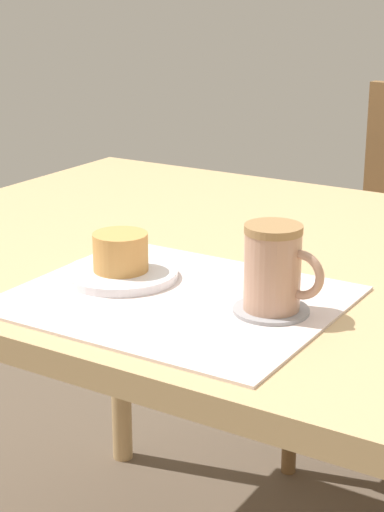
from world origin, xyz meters
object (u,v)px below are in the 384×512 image
pastry_plate (121,274)px  coffee_mug (274,268)px  pastry (121,252)px  dining_table (251,294)px

pastry_plate → coffee_mug: bearing=-0.8°
pastry → coffee_mug: 0.24m
pastry_plate → coffee_mug: size_ratio=1.46×
dining_table → pastry: bearing=-111.5°
dining_table → pastry_plate: size_ratio=7.79×
pastry_plate → pastry: (-0.00, 0.00, 0.03)m
dining_table → coffee_mug: size_ratio=11.37×
pastry → coffee_mug: coffee_mug is taller
dining_table → pastry: 0.27m
dining_table → pastry_plate: 0.26m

